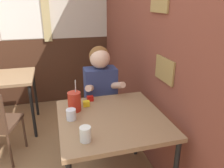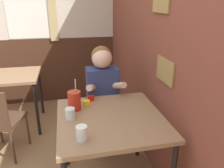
{
  "view_description": "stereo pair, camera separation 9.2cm",
  "coord_description": "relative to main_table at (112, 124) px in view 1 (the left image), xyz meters",
  "views": [
    {
      "loc": [
        0.27,
        -1.2,
        1.67
      ],
      "look_at": [
        0.75,
        0.53,
        0.99
      ],
      "focal_mm": 35.0,
      "sensor_mm": 36.0,
      "label": 1
    },
    {
      "loc": [
        0.36,
        -1.22,
        1.67
      ],
      "look_at": [
        0.75,
        0.53,
        0.99
      ],
      "focal_mm": 35.0,
      "sensor_mm": 36.0,
      "label": 2
    }
  ],
  "objects": [
    {
      "name": "brick_wall_right",
      "position": [
        0.53,
        0.89,
        0.66
      ],
      "size": [
        0.08,
        4.5,
        2.7
      ],
      "color": "brown",
      "rests_on": "ground_plane"
    },
    {
      "name": "back_wall",
      "position": [
        -0.71,
        2.17,
        0.66
      ],
      "size": [
        5.39,
        0.09,
        2.7
      ],
      "color": "beige",
      "rests_on": "ground_plane"
    },
    {
      "name": "main_table",
      "position": [
        0.0,
        0.0,
        0.0
      ],
      "size": [
        0.88,
        0.88,
        0.77
      ],
      "color": "#93704C",
      "rests_on": "ground_plane"
    },
    {
      "name": "background_table",
      "position": [
        -1.09,
        1.38,
        -0.02
      ],
      "size": [
        0.78,
        0.7,
        0.77
      ],
      "color": "#93704C",
      "rests_on": "ground_plane"
    },
    {
      "name": "person_seated",
      "position": [
        0.04,
        0.61,
        -0.03
      ],
      "size": [
        0.42,
        0.41,
        1.24
      ],
      "color": "navy",
      "rests_on": "ground_plane"
    },
    {
      "name": "cocktail_pitcher",
      "position": [
        -0.28,
        0.2,
        0.16
      ],
      "size": [
        0.11,
        0.11,
        0.29
      ],
      "color": "#B22819",
      "rests_on": "main_table"
    },
    {
      "name": "glass_near_pitcher",
      "position": [
        -0.33,
        0.05,
        0.12
      ],
      "size": [
        0.08,
        0.08,
        0.09
      ],
      "color": "silver",
      "rests_on": "main_table"
    },
    {
      "name": "glass_center",
      "position": [
        -0.26,
        -0.28,
        0.13
      ],
      "size": [
        0.08,
        0.08,
        0.11
      ],
      "color": "silver",
      "rests_on": "main_table"
    },
    {
      "name": "condiment_ketchup",
      "position": [
        -0.12,
        0.36,
        0.1
      ],
      "size": [
        0.06,
        0.04,
        0.05
      ],
      "color": "#B7140F",
      "rests_on": "main_table"
    },
    {
      "name": "condiment_mustard",
      "position": [
        -0.17,
        0.25,
        0.1
      ],
      "size": [
        0.06,
        0.04,
        0.05
      ],
      "color": "yellow",
      "rests_on": "main_table"
    }
  ]
}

